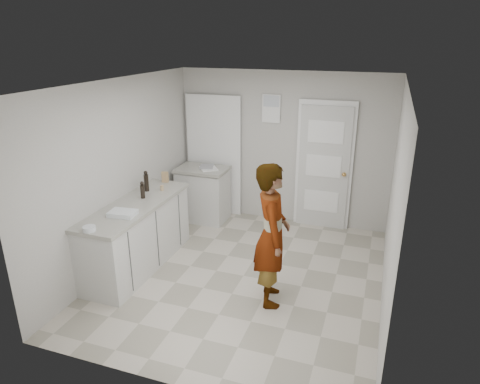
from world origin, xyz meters
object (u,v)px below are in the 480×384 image
at_px(oil_cruet_b, 146,181).
at_px(baking_dish, 123,213).
at_px(cake_mix_box, 165,177).
at_px(spice_jar, 162,188).
at_px(person, 272,235).
at_px(egg_bowl, 89,229).
at_px(oil_cruet_a, 142,190).

relative_size(oil_cruet_b, baking_dish, 0.87).
xyz_separation_m(cake_mix_box, spice_jar, (0.13, -0.34, -0.04)).
bearing_deg(baking_dish, person, 6.25).
bearing_deg(egg_bowl, cake_mix_box, 90.20).
bearing_deg(cake_mix_box, baking_dish, -99.19).
height_order(person, oil_cruet_a, person).
height_order(spice_jar, oil_cruet_b, oil_cruet_b).
xyz_separation_m(spice_jar, egg_bowl, (-0.12, -1.46, -0.01)).
relative_size(person, spice_jar, 22.80).
distance_m(cake_mix_box, baking_dish, 1.30).
bearing_deg(spice_jar, oil_cruet_b, -154.66).
bearing_deg(oil_cruet_a, cake_mix_box, 92.67).
distance_m(cake_mix_box, oil_cruet_b, 0.44).
bearing_deg(cake_mix_box, person, -43.36).
relative_size(spice_jar, oil_cruet_b, 0.25).
height_order(cake_mix_box, egg_bowl, cake_mix_box).
bearing_deg(baking_dish, cake_mix_box, 94.91).
bearing_deg(person, egg_bowl, 91.16).
bearing_deg(person, oil_cruet_b, 52.96).
distance_m(person, baking_dish, 1.86).
distance_m(person, egg_bowl, 2.07).
height_order(cake_mix_box, oil_cruet_a, oil_cruet_a).
relative_size(cake_mix_box, oil_cruet_a, 0.67).
bearing_deg(oil_cruet_b, baking_dish, -78.74).
relative_size(oil_cruet_a, egg_bowl, 1.65).
xyz_separation_m(cake_mix_box, baking_dish, (0.11, -1.30, -0.05)).
bearing_deg(baking_dish, oil_cruet_b, 101.26).
xyz_separation_m(oil_cruet_b, egg_bowl, (0.07, -1.37, -0.12)).
xyz_separation_m(person, oil_cruet_a, (-1.92, 0.40, 0.18)).
bearing_deg(spice_jar, cake_mix_box, 111.21).
height_order(person, cake_mix_box, person).
relative_size(cake_mix_box, egg_bowl, 1.11).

